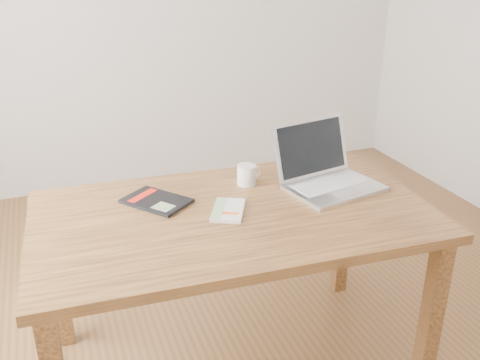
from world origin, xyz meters
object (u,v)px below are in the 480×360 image
object	(u,v)px
coffee_mug	(247,174)
desk	(233,232)
laptop	(326,173)
white_guidebook	(228,210)
black_guidebook	(156,201)

from	to	relation	value
coffee_mug	desk	bearing A→B (deg)	-137.36
coffee_mug	laptop	bearing A→B (deg)	-37.14
white_guidebook	black_guidebook	xyz separation A→B (m)	(-0.24, 0.18, -0.00)
white_guidebook	coffee_mug	world-z (taller)	coffee_mug
white_guidebook	black_guidebook	world-z (taller)	white_guidebook
laptop	coffee_mug	size ratio (longest dim) A/B	3.77
white_guidebook	coffee_mug	distance (m)	0.28
laptop	coffee_mug	world-z (taller)	laptop
black_guidebook	laptop	bearing A→B (deg)	-44.69
black_guidebook	coffee_mug	distance (m)	0.41
laptop	coffee_mug	bearing A→B (deg)	146.46
coffee_mug	white_guidebook	bearing A→B (deg)	-140.98
white_guidebook	coffee_mug	xyz separation A→B (m)	(0.16, 0.23, 0.04)
white_guidebook	black_guidebook	bearing A→B (deg)	169.89
desk	coffee_mug	distance (m)	0.30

